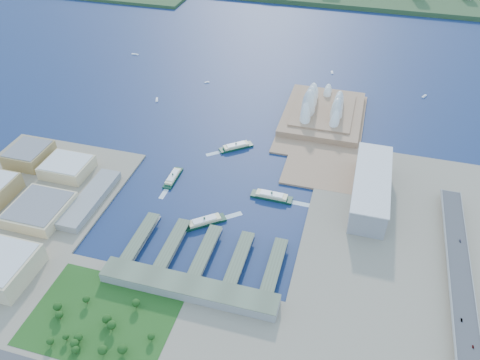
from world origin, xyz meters
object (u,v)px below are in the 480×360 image
(ferry_a, at_px, (173,176))
(car_a, at_px, (473,347))
(opera_house, at_px, (324,101))
(toaster_building, at_px, (371,188))
(ferry_c, at_px, (204,220))
(ferry_d, at_px, (272,195))
(ferry_b, at_px, (236,145))
(car_b, at_px, (462,320))
(car_c, at_px, (460,241))

(ferry_a, xyz_separation_m, car_a, (382.83, -181.75, 10.78))
(opera_house, xyz_separation_m, toaster_building, (90.00, -200.00, -11.50))
(ferry_c, bearing_deg, ferry_d, -83.11)
(ferry_b, relative_size, ferry_c, 0.96)
(ferry_b, distance_m, car_a, 423.88)
(opera_house, bearing_deg, ferry_a, -128.64)
(ferry_c, bearing_deg, car_b, -142.81)
(ferry_b, distance_m, ferry_d, 130.13)
(car_c, bearing_deg, car_b, -93.93)
(car_b, bearing_deg, opera_house, 116.51)
(car_c, bearing_deg, ferry_b, 156.76)
(toaster_building, relative_size, car_c, 34.30)
(opera_house, height_order, toaster_building, opera_house)
(ferry_c, height_order, ferry_d, ferry_d)
(toaster_building, height_order, ferry_b, toaster_building)
(car_a, bearing_deg, car_c, -90.00)
(ferry_a, relative_size, ferry_c, 0.89)
(ferry_d, distance_m, car_b, 273.76)
(opera_house, xyz_separation_m, car_a, (199.00, -411.72, -16.53))
(ferry_a, distance_m, car_a, 423.92)
(ferry_b, bearing_deg, ferry_c, -35.48)
(opera_house, distance_m, car_a, 457.59)
(car_b, xyz_separation_m, car_c, (8.00, 116.31, -0.02))
(ferry_a, bearing_deg, car_b, -22.25)
(ferry_d, bearing_deg, toaster_building, -74.02)
(opera_house, bearing_deg, car_b, -63.49)
(opera_house, xyz_separation_m, ferry_c, (-109.67, -305.48, -26.72))
(ferry_b, xyz_separation_m, car_a, (316.98, -281.23, 10.38))
(ferry_d, bearing_deg, ferry_a, 90.31)
(opera_house, relative_size, car_b, 44.10)
(opera_house, relative_size, car_c, 39.83)
(ferry_b, relative_size, car_a, 14.89)
(ferry_a, xyz_separation_m, ferry_b, (65.84, 99.47, 0.40))
(toaster_building, relative_size, car_b, 37.98)
(toaster_building, bearing_deg, opera_house, 114.23)
(ferry_c, bearing_deg, ferry_b, -35.64)
(ferry_d, bearing_deg, car_a, -125.53)
(car_b, bearing_deg, ferry_c, 165.55)
(ferry_c, xyz_separation_m, ferry_d, (71.85, 72.47, 0.12))
(ferry_d, height_order, car_a, car_a)
(car_a, distance_m, car_c, 145.09)
(ferry_b, bearing_deg, toaster_building, 33.32)
(opera_house, bearing_deg, ferry_b, -132.12)
(car_b, bearing_deg, toaster_building, 118.90)
(ferry_c, relative_size, car_c, 12.35)
(ferry_c, distance_m, ferry_d, 102.05)
(opera_house, xyz_separation_m, ferry_a, (-183.83, -229.96, -27.31))
(ferry_c, xyz_separation_m, car_a, (308.67, -106.24, 10.19))
(toaster_building, distance_m, car_b, 209.03)
(toaster_building, relative_size, ferry_d, 2.72)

